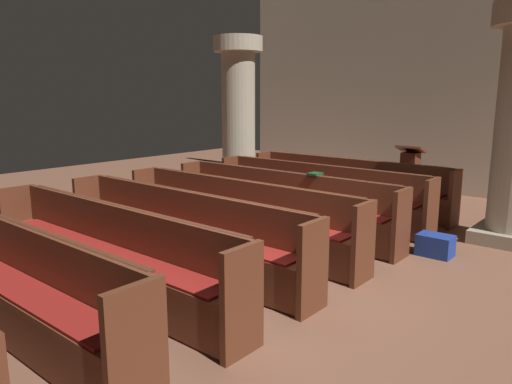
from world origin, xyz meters
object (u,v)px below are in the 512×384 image
(pew_row_2, at_px, (280,201))
(pew_row_4, at_px, (179,229))
(pew_row_5, at_px, (106,249))
(pillar_far_side, at_px, (238,112))
(pew_row_3, at_px, (236,213))
(lectern, at_px, (409,179))
(pew_row_6, at_px, (6,276))
(hymn_book, at_px, (315,174))
(pew_row_0, at_px, (347,183))
(pew_row_1, at_px, (317,191))
(kneeler_box_blue, at_px, (435,245))

(pew_row_2, relative_size, pew_row_4, 1.00)
(pew_row_5, xyz_separation_m, pillar_far_side, (-2.65, 4.93, 1.17))
(pew_row_3, height_order, pew_row_4, same)
(pew_row_3, distance_m, lectern, 4.07)
(pew_row_6, distance_m, hymn_book, 4.08)
(pew_row_2, relative_size, lectern, 3.46)
(pew_row_2, relative_size, pew_row_6, 1.00)
(pew_row_3, distance_m, pew_row_5, 1.92)
(pew_row_4, height_order, hymn_book, hymn_book)
(pew_row_6, relative_size, pillar_far_side, 1.19)
(pew_row_0, xyz_separation_m, pew_row_1, (0.00, -0.96, 0.00))
(lectern, height_order, hymn_book, lectern)
(pillar_far_side, bearing_deg, pew_row_6, -65.75)
(pew_row_2, xyz_separation_m, lectern, (0.65, 3.06, -0.02))
(pew_row_5, height_order, lectern, lectern)
(pew_row_2, bearing_deg, pew_row_1, 90.00)
(pew_row_6, xyz_separation_m, pillar_far_side, (-2.65, 5.89, 1.17))
(pew_row_3, height_order, pillar_far_side, pillar_far_side)
(pew_row_4, height_order, kneeler_box_blue, pew_row_4)
(pew_row_2, xyz_separation_m, pillar_far_side, (-2.65, 2.05, 1.17))
(pew_row_4, bearing_deg, pew_row_5, -90.00)
(pew_row_0, xyz_separation_m, lectern, (0.65, 1.14, -0.02))
(pew_row_1, bearing_deg, pillar_far_side, 157.75)
(pew_row_1, bearing_deg, kneeler_box_blue, -14.59)
(pew_row_3, height_order, pew_row_5, same)
(pew_row_1, height_order, pew_row_6, same)
(pew_row_1, distance_m, pillar_far_side, 3.10)
(pew_row_6, bearing_deg, hymn_book, 83.52)
(pew_row_3, height_order, pew_row_6, same)
(pew_row_1, height_order, pew_row_3, same)
(pew_row_1, relative_size, kneeler_box_blue, 9.00)
(pew_row_0, height_order, pew_row_1, same)
(pew_row_6, relative_size, hymn_book, 19.07)
(pew_row_4, distance_m, hymn_book, 2.20)
(pillar_far_side, relative_size, kneeler_box_blue, 7.54)
(pew_row_0, relative_size, pew_row_6, 1.00)
(pew_row_5, relative_size, pew_row_6, 1.00)
(pew_row_0, bearing_deg, pew_row_2, -90.00)
(lectern, bearing_deg, kneeler_box_blue, -61.07)
(pew_row_5, bearing_deg, pew_row_3, 90.00)
(pew_row_1, bearing_deg, pew_row_4, -90.00)
(pew_row_2, height_order, hymn_book, hymn_book)
(pew_row_0, relative_size, kneeler_box_blue, 9.00)
(kneeler_box_blue, bearing_deg, pew_row_6, -116.41)
(hymn_book, bearing_deg, kneeler_box_blue, 7.58)
(pew_row_4, xyz_separation_m, pew_row_6, (0.00, -1.92, 0.00))
(pew_row_2, height_order, kneeler_box_blue, pew_row_2)
(pillar_far_side, relative_size, lectern, 2.90)
(pillar_far_side, height_order, kneeler_box_blue, pillar_far_side)
(kneeler_box_blue, bearing_deg, lectern, 118.93)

